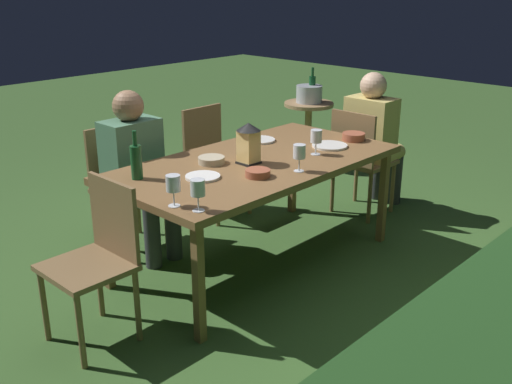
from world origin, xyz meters
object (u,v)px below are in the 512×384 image
at_px(wine_glass_b, 198,189).
at_px(plate_c, 330,146).
at_px(lantern_centerpiece, 249,141).
at_px(green_bottle_on_table, 136,161).
at_px(wine_glass_c, 173,185).
at_px(chair_side_left_a, 213,156).
at_px(bowl_bread, 258,173).
at_px(bowl_salad, 354,136).
at_px(wine_glass_d, 316,137).
at_px(plate_b, 260,140).
at_px(person_in_green, 138,167).
at_px(side_table, 308,124).
at_px(dining_table, 256,167).
at_px(chair_head_far, 98,254).
at_px(chair_head_near, 360,157).
at_px(plate_a, 203,177).
at_px(ice_bucket, 309,93).
at_px(person_in_mustard, 374,135).
at_px(bowl_olives, 211,160).
at_px(chair_side_left_b, 123,181).
at_px(wine_glass_a, 299,153).

xyz_separation_m(wine_glass_b, plate_c, (-1.43, -0.24, -0.11)).
xyz_separation_m(lantern_centerpiece, green_bottle_on_table, (0.66, -0.27, -0.04)).
relative_size(green_bottle_on_table, wine_glass_c, 1.72).
distance_m(chair_side_left_a, bowl_bread, 1.34).
distance_m(wine_glass_b, bowl_salad, 1.70).
height_order(green_bottle_on_table, wine_glass_d, green_bottle_on_table).
bearing_deg(wine_glass_d, plate_b, -89.38).
bearing_deg(chair_side_left_a, person_in_green, 12.75).
distance_m(person_in_green, side_table, 2.47).
xyz_separation_m(person_in_green, bowl_bread, (-0.20, 0.93, 0.12)).
bearing_deg(dining_table, chair_head_far, 0.00).
height_order(chair_head_near, chair_side_left_a, same).
bearing_deg(wine_glass_b, plate_a, -134.19).
height_order(wine_glass_c, side_table, wine_glass_c).
xyz_separation_m(wine_glass_b, ice_bucket, (-2.83, -1.54, -0.10)).
height_order(person_in_mustard, lantern_centerpiece, person_in_mustard).
bearing_deg(lantern_centerpiece, plate_a, -0.02).
distance_m(wine_glass_b, wine_glass_c, 0.15).
distance_m(chair_head_far, chair_side_left_a, 1.87).
relative_size(wine_glass_b, bowl_olives, 1.00).
xyz_separation_m(wine_glass_b, plate_a, (-0.37, -0.38, -0.11)).
bearing_deg(chair_side_left_b, wine_glass_a, 109.69).
height_order(dining_table, plate_c, plate_c).
bearing_deg(green_bottle_on_table, chair_head_far, 28.91).
bearing_deg(plate_b, wine_glass_c, 23.95).
distance_m(person_in_mustard, wine_glass_b, 2.29).
xyz_separation_m(wine_glass_a, wine_glass_b, (0.85, 0.04, 0.00)).
relative_size(wine_glass_b, ice_bucket, 0.49).
xyz_separation_m(wine_glass_d, bowl_olives, (0.61, -0.36, -0.09)).
distance_m(dining_table, person_in_mustard, 1.41).
bearing_deg(wine_glass_d, wine_glass_a, 22.72).
bearing_deg(bowl_olives, side_table, -156.17).
distance_m(wine_glass_d, side_table, 2.14).
height_order(lantern_centerpiece, wine_glass_c, lantern_centerpiece).
bearing_deg(dining_table, wine_glass_c, 15.78).
bearing_deg(plate_a, bowl_bread, 137.31).
bearing_deg(wine_glass_d, person_in_mustard, -169.05).
xyz_separation_m(chair_side_left_a, green_bottle_on_table, (1.18, 0.64, 0.36)).
relative_size(chair_head_near, plate_b, 3.95).
xyz_separation_m(chair_side_left_a, wine_glass_d, (0.06, 1.09, 0.36)).
relative_size(dining_table, bowl_olives, 11.34).
height_order(chair_side_left_a, person_in_green, person_in_green).
xyz_separation_m(wine_glass_d, plate_a, (0.84, -0.19, -0.11)).
bearing_deg(wine_glass_a, plate_c, -161.19).
bearing_deg(plate_b, side_table, -152.63).
height_order(chair_side_left_a, bowl_olives, chair_side_left_a).
bearing_deg(chair_side_left_b, lantern_centerpiece, 110.97).
bearing_deg(chair_side_left_b, plate_a, 87.25).
bearing_deg(person_in_mustard, dining_table, -0.00).
xyz_separation_m(chair_head_far, wine_glass_c, (-0.32, 0.25, 0.36)).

